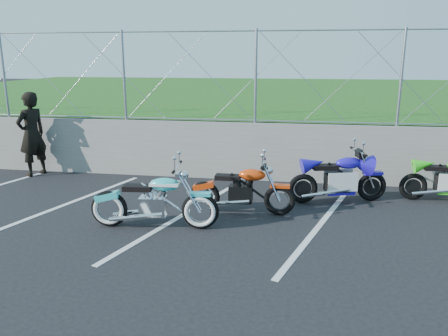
% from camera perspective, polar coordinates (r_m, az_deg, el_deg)
% --- Properties ---
extents(ground, '(90.00, 90.00, 0.00)m').
position_cam_1_polar(ground, '(6.95, -7.25, -8.85)').
color(ground, black).
rests_on(ground, ground).
extents(retaining_wall, '(30.00, 0.22, 1.30)m').
position_cam_1_polar(retaining_wall, '(10.01, -1.72, 2.40)').
color(retaining_wall, slate).
rests_on(retaining_wall, ground).
extents(grass_field, '(30.00, 20.00, 1.30)m').
position_cam_1_polar(grass_field, '(19.81, 3.85, 8.33)').
color(grass_field, '#1B4C14').
rests_on(grass_field, ground).
extents(chain_link_fence, '(28.00, 0.03, 2.00)m').
position_cam_1_polar(chain_link_fence, '(9.80, -1.80, 11.88)').
color(chain_link_fence, gray).
rests_on(chain_link_fence, retaining_wall).
extents(parking_lines, '(18.29, 4.31, 0.01)m').
position_cam_1_polar(parking_lines, '(7.64, 3.63, -6.53)').
color(parking_lines, silver).
rests_on(parking_lines, ground).
extents(cruiser_turquoise, '(2.11, 0.67, 1.05)m').
position_cam_1_polar(cruiser_turquoise, '(7.17, -8.91, -4.56)').
color(cruiser_turquoise, black).
rests_on(cruiser_turquoise, ground).
extents(naked_orange, '(1.90, 0.64, 0.95)m').
position_cam_1_polar(naked_orange, '(7.75, 2.52, -3.07)').
color(naked_orange, black).
rests_on(naked_orange, ground).
extents(sportbike_blue, '(1.90, 0.73, 1.00)m').
position_cam_1_polar(sportbike_blue, '(8.62, 14.83, -1.55)').
color(sportbike_blue, black).
rests_on(sportbike_blue, ground).
extents(person_standing, '(0.70, 0.83, 1.95)m').
position_cam_1_polar(person_standing, '(11.07, -23.82, 4.06)').
color(person_standing, black).
rests_on(person_standing, ground).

